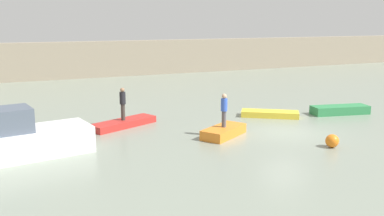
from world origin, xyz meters
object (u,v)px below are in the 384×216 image
Objects in this scene: mooring_buoy at (332,141)px; person_dark_shirt at (123,102)px; person_blue_shirt at (224,109)px; rowboat_green at (340,110)px; rowboat_orange at (224,132)px; rowboat_red at (123,123)px; motorboat at (15,140)px; rowboat_yellow at (270,114)px.

person_dark_shirt is at bearing 134.69° from mooring_buoy.
person_dark_shirt is at bearing 135.17° from person_blue_shirt.
rowboat_green is 2.00× the size of person_dark_shirt.
mooring_buoy is (3.56, -3.67, 0.07)m from rowboat_orange.
rowboat_red is 5.63m from rowboat_orange.
rowboat_green is 7.54m from mooring_buoy.
mooring_buoy is (7.56, -7.64, 0.12)m from rowboat_red.
motorboat is 14.27m from rowboat_yellow.
rowboat_red is 5.77m from person_blue_shirt.
motorboat reaches higher than person_dark_shirt.
person_blue_shirt reaches higher than rowboat_red.
mooring_buoy is (-5.40, -5.26, 0.05)m from rowboat_green.
person_blue_shirt is 2.75× the size of mooring_buoy.
mooring_buoy is at bearing -77.33° from rowboat_orange.
motorboat is at bearing 161.90° from mooring_buoy.
rowboat_orange is 5.34m from rowboat_yellow.
person_blue_shirt is at bearing -44.83° from person_dark_shirt.
rowboat_green reaches higher than rowboat_red.
person_blue_shirt reaches higher than person_dark_shirt.
mooring_buoy is at bearing -69.24° from rowboat_red.
mooring_buoy is at bearing -45.84° from person_blue_shirt.
motorboat is 1.77× the size of rowboat_green.
motorboat is at bearing 176.38° from person_blue_shirt.
motorboat is 2.36× the size of rowboat_orange.
rowboat_orange is at bearing -68.76° from rowboat_red.
person_dark_shirt is at bearing -178.31° from rowboat_green.
rowboat_red is 1.09× the size of rowboat_green.
person_dark_shirt is (-4.00, 3.97, 1.10)m from rowboat_orange.
person_dark_shirt is (5.50, 3.37, 0.57)m from motorboat.
rowboat_red is 6.35× the size of mooring_buoy.
motorboat is at bearing -172.45° from rowboat_red.
mooring_buoy reaches higher than rowboat_yellow.
motorboat is 13.75m from mooring_buoy.
rowboat_orange reaches higher than rowboat_red.
rowboat_yellow is (8.60, -1.26, -0.00)m from rowboat_red.
rowboat_red is at bearing 45.00° from person_dark_shirt.
rowboat_orange is at bearing -114.79° from rowboat_yellow.
mooring_buoy is at bearing -123.65° from rowboat_green.
motorboat is 9.54m from person_blue_shirt.
person_blue_shirt is at bearing 148.51° from rowboat_orange.
rowboat_green is (12.96, -2.38, 0.08)m from rowboat_red.
motorboat is 10.30× the size of mooring_buoy.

